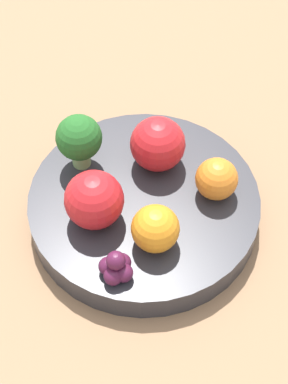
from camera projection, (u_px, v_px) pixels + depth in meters
The scene contains 9 objects.
ground_plane at pixel (144, 226), 0.71m from camera, with size 6.00×6.00×0.00m, color gray.
table_surface at pixel (144, 221), 0.70m from camera, with size 1.20×1.20×0.02m.
bowl at pixel (144, 207), 0.68m from camera, with size 0.24×0.24×0.03m.
broccoli at pixel (81, 137), 0.67m from camera, with size 0.05×0.05×0.07m.
apple_red at pixel (158, 144), 0.67m from camera, with size 0.06×0.06×0.06m.
apple_green at pixel (94, 200), 0.63m from camera, with size 0.06×0.06×0.06m.
orange_front at pixel (155, 229), 0.62m from camera, with size 0.05×0.05×0.05m.
orange_back at pixel (217, 179), 0.66m from camera, with size 0.04×0.04×0.04m.
grape_cluster at pixel (116, 268), 0.60m from camera, with size 0.03×0.03×0.03m.
Camera 1 is at (0.23, -0.33, 0.59)m, focal length 60.00 mm.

